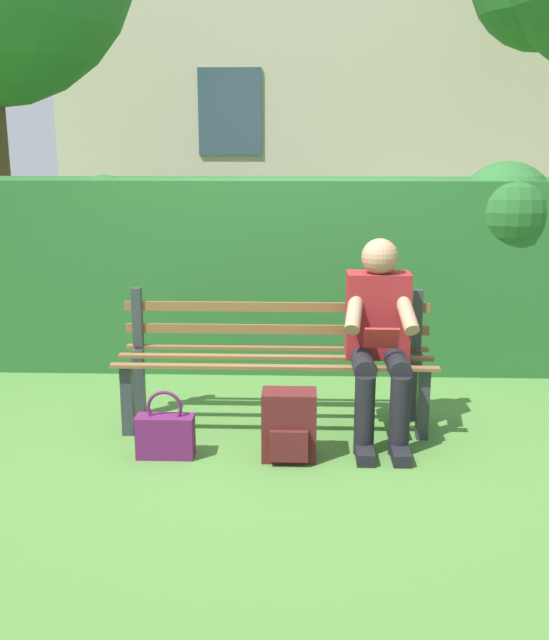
% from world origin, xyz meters
% --- Properties ---
extents(ground, '(60.00, 60.00, 0.00)m').
position_xyz_m(ground, '(0.00, 0.00, 0.00)').
color(ground, '#477533').
extents(park_bench, '(1.95, 0.48, 0.85)m').
position_xyz_m(park_bench, '(0.00, -0.06, 0.43)').
color(park_bench, '#2D3338').
rests_on(park_bench, ground).
extents(person_seated, '(0.44, 0.73, 1.19)m').
position_xyz_m(person_seated, '(-0.62, 0.10, 0.64)').
color(person_seated, maroon).
rests_on(person_seated, ground).
extents(hedge_backdrop, '(5.70, 0.88, 1.62)m').
position_xyz_m(hedge_backdrop, '(-0.03, -1.44, 0.78)').
color(hedge_backdrop, '#265B28').
rests_on(hedge_backdrop, ground).
extents(building_facade, '(10.13, 3.28, 7.81)m').
position_xyz_m(building_facade, '(-1.66, -8.06, 3.90)').
color(building_facade, '#BCAD93').
rests_on(building_facade, ground).
extents(backpack, '(0.31, 0.26, 0.40)m').
position_xyz_m(backpack, '(-0.10, 0.48, 0.20)').
color(backpack, '#4C1919').
rests_on(backpack, ground).
extents(handbag, '(0.32, 0.13, 0.40)m').
position_xyz_m(handbag, '(0.61, 0.49, 0.14)').
color(handbag, '#59194C').
rests_on(handbag, ground).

